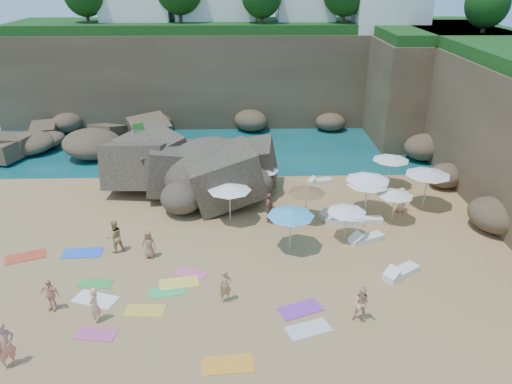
{
  "coord_description": "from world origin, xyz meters",
  "views": [
    {
      "loc": [
        1.35,
        -21.77,
        13.25
      ],
      "look_at": [
        2.0,
        3.0,
        2.0
      ],
      "focal_mm": 35.0,
      "sensor_mm": 36.0,
      "label": 1
    }
  ],
  "objects_px": {
    "flag_pole": "(136,143)",
    "rock_outcrop": "(193,194)",
    "lounger_0": "(344,221)",
    "parasol_2": "(391,158)",
    "parasol_0": "(262,168)",
    "parasol_1": "(254,170)",
    "person_stand_0": "(6,345)",
    "person_stand_1": "(115,236)",
    "person_stand_4": "(401,200)",
    "person_stand_2": "(199,174)",
    "person_stand_6": "(94,305)",
    "person_stand_5": "(161,175)",
    "person_stand_3": "(269,208)"
  },
  "relations": [
    {
      "from": "flag_pole",
      "to": "rock_outcrop",
      "type": "bearing_deg",
      "value": -34.93
    },
    {
      "from": "lounger_0",
      "to": "parasol_2",
      "type": "bearing_deg",
      "value": 58.31
    },
    {
      "from": "parasol_0",
      "to": "lounger_0",
      "type": "xyz_separation_m",
      "value": [
        4.46,
        -4.03,
        -1.63
      ]
    },
    {
      "from": "parasol_0",
      "to": "flag_pole",
      "type": "bearing_deg",
      "value": 160.65
    },
    {
      "from": "parasol_1",
      "to": "person_stand_0",
      "type": "height_order",
      "value": "parasol_1"
    },
    {
      "from": "rock_outcrop",
      "to": "person_stand_1",
      "type": "height_order",
      "value": "rock_outcrop"
    },
    {
      "from": "person_stand_4",
      "to": "person_stand_2",
      "type": "bearing_deg",
      "value": -146.92
    },
    {
      "from": "rock_outcrop",
      "to": "person_stand_4",
      "type": "distance_m",
      "value": 12.76
    },
    {
      "from": "person_stand_0",
      "to": "person_stand_4",
      "type": "bearing_deg",
      "value": -10.51
    },
    {
      "from": "person_stand_2",
      "to": "person_stand_6",
      "type": "relative_size",
      "value": 1.11
    },
    {
      "from": "lounger_0",
      "to": "person_stand_1",
      "type": "height_order",
      "value": "person_stand_1"
    },
    {
      "from": "rock_outcrop",
      "to": "parasol_2",
      "type": "distance_m",
      "value": 12.89
    },
    {
      "from": "person_stand_4",
      "to": "flag_pole",
      "type": "bearing_deg",
      "value": -147.18
    },
    {
      "from": "parasol_0",
      "to": "person_stand_2",
      "type": "relative_size",
      "value": 1.16
    },
    {
      "from": "parasol_2",
      "to": "person_stand_2",
      "type": "height_order",
      "value": "parasol_2"
    },
    {
      "from": "person_stand_0",
      "to": "lounger_0",
      "type": "bearing_deg",
      "value": -7.75
    },
    {
      "from": "rock_outcrop",
      "to": "person_stand_5",
      "type": "xyz_separation_m",
      "value": [
        -2.15,
        1.2,
        0.87
      ]
    },
    {
      "from": "person_stand_5",
      "to": "person_stand_4",
      "type": "bearing_deg",
      "value": -40.8
    },
    {
      "from": "flag_pole",
      "to": "parasol_1",
      "type": "height_order",
      "value": "flag_pole"
    },
    {
      "from": "parasol_2",
      "to": "flag_pole",
      "type": "bearing_deg",
      "value": 173.5
    },
    {
      "from": "person_stand_1",
      "to": "person_stand_2",
      "type": "distance_m",
      "value": 8.92
    },
    {
      "from": "flag_pole",
      "to": "person_stand_0",
      "type": "height_order",
      "value": "flag_pole"
    },
    {
      "from": "parasol_0",
      "to": "parasol_2",
      "type": "distance_m",
      "value": 8.39
    },
    {
      "from": "flag_pole",
      "to": "person_stand_5",
      "type": "distance_m",
      "value": 2.89
    },
    {
      "from": "rock_outcrop",
      "to": "person_stand_6",
      "type": "relative_size",
      "value": 5.52
    },
    {
      "from": "rock_outcrop",
      "to": "lounger_0",
      "type": "xyz_separation_m",
      "value": [
        8.83,
        -4.2,
        0.16
      ]
    },
    {
      "from": "parasol_0",
      "to": "parasol_2",
      "type": "relative_size",
      "value": 0.88
    },
    {
      "from": "flag_pole",
      "to": "parasol_0",
      "type": "relative_size",
      "value": 1.93
    },
    {
      "from": "parasol_1",
      "to": "parasol_2",
      "type": "height_order",
      "value": "parasol_2"
    },
    {
      "from": "parasol_2",
      "to": "parasol_0",
      "type": "bearing_deg",
      "value": -172.99
    },
    {
      "from": "person_stand_6",
      "to": "parasol_2",
      "type": "bearing_deg",
      "value": 143.51
    },
    {
      "from": "person_stand_3",
      "to": "person_stand_5",
      "type": "height_order",
      "value": "person_stand_3"
    },
    {
      "from": "rock_outcrop",
      "to": "person_stand_2",
      "type": "relative_size",
      "value": 4.98
    },
    {
      "from": "parasol_1",
      "to": "person_stand_2",
      "type": "distance_m",
      "value": 4.04
    },
    {
      "from": "parasol_1",
      "to": "lounger_0",
      "type": "relative_size",
      "value": 0.98
    },
    {
      "from": "parasol_1",
      "to": "person_stand_4",
      "type": "height_order",
      "value": "parasol_1"
    },
    {
      "from": "person_stand_1",
      "to": "parasol_0",
      "type": "bearing_deg",
      "value": -173.34
    },
    {
      "from": "parasol_0",
      "to": "person_stand_3",
      "type": "relative_size",
      "value": 1.15
    },
    {
      "from": "lounger_0",
      "to": "person_stand_0",
      "type": "relative_size",
      "value": 1.09
    },
    {
      "from": "lounger_0",
      "to": "parasol_0",
      "type": "bearing_deg",
      "value": 143.57
    },
    {
      "from": "person_stand_5",
      "to": "person_stand_6",
      "type": "bearing_deg",
      "value": -118.47
    },
    {
      "from": "person_stand_2",
      "to": "person_stand_3",
      "type": "xyz_separation_m",
      "value": [
        4.33,
        -5.17,
        0.01
      ]
    },
    {
      "from": "parasol_2",
      "to": "parasol_1",
      "type": "bearing_deg",
      "value": -171.87
    },
    {
      "from": "rock_outcrop",
      "to": "lounger_0",
      "type": "bearing_deg",
      "value": -25.46
    },
    {
      "from": "lounger_0",
      "to": "person_stand_6",
      "type": "distance_m",
      "value": 14.29
    },
    {
      "from": "parasol_0",
      "to": "person_stand_0",
      "type": "distance_m",
      "value": 17.61
    },
    {
      "from": "rock_outcrop",
      "to": "lounger_0",
      "type": "distance_m",
      "value": 9.78
    },
    {
      "from": "person_stand_2",
      "to": "person_stand_6",
      "type": "distance_m",
      "value": 14.01
    },
    {
      "from": "flag_pole",
      "to": "person_stand_2",
      "type": "relative_size",
      "value": 2.25
    },
    {
      "from": "person_stand_2",
      "to": "person_stand_5",
      "type": "relative_size",
      "value": 1.02
    }
  ]
}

